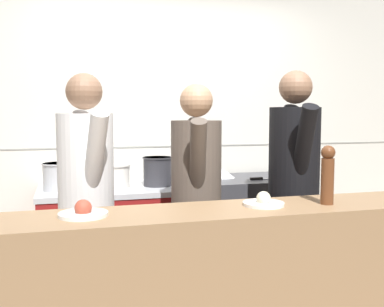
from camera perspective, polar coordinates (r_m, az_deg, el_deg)
wall_back_tiled at (r=4.07m, az=-2.92°, el=3.05°), size 8.00×0.06×2.60m
oven_range at (r=3.72m, az=-10.30°, el=-10.77°), size 1.10×0.71×0.86m
prep_counter at (r=3.98m, az=6.50°, el=-9.50°), size 1.06×0.65×0.89m
pass_counter at (r=2.53m, az=6.41°, el=-17.58°), size 2.73×0.45×0.95m
stock_pot at (r=3.55m, az=-16.62°, el=-2.74°), size 0.24×0.24×0.21m
sauce_pot at (r=3.62m, az=-9.94°, el=-2.70°), size 0.27×0.27×0.18m
braising_pot at (r=3.64m, az=-4.42°, el=-2.18°), size 0.24×0.24×0.23m
mixing_bowl_steel at (r=3.89m, az=3.93°, el=-2.48°), size 0.21×0.21×0.08m
chefs_knife at (r=3.84m, az=9.45°, el=-3.16°), size 0.37×0.04×0.02m
plated_dish_main at (r=2.24m, az=-13.65°, el=-7.24°), size 0.24×0.24×0.08m
plated_dish_appetiser at (r=2.45m, az=9.07°, el=-6.10°), size 0.22×0.22×0.08m
pepper_mill at (r=2.54m, az=16.84°, el=-2.45°), size 0.08×0.08×0.32m
chef_head_cook at (r=2.89m, az=-13.27°, el=-5.07°), size 0.41×0.74×1.69m
chef_sous at (r=2.99m, az=0.55°, el=-5.17°), size 0.40×0.72×1.64m
chef_line at (r=3.25m, az=12.79°, el=-3.45°), size 0.42×0.76×1.74m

